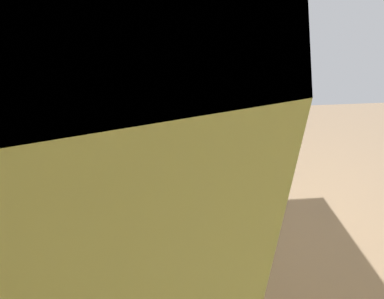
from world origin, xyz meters
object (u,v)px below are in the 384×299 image
(oven_range, at_px, (172,133))
(kettle, at_px, (186,272))
(microwave, at_px, (170,190))
(bowl, at_px, (176,150))

(oven_range, relative_size, kettle, 5.59)
(microwave, height_order, bowl, microwave)
(oven_range, distance_m, kettle, 2.31)
(bowl, height_order, kettle, kettle)
(oven_range, bearing_deg, kettle, -179.47)
(oven_range, relative_size, bowl, 8.74)
(bowl, distance_m, kettle, 1.14)
(oven_range, xyz_separation_m, kettle, (-2.25, -0.02, 0.51))
(kettle, bearing_deg, oven_range, 0.53)
(microwave, relative_size, bowl, 4.27)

